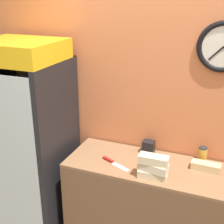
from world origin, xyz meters
TOP-DOWN VIEW (x-y plane):
  - wall_back at (0.00, 1.18)m, footprint 5.20×0.10m
  - prep_counter at (0.00, 0.84)m, footprint 1.53×0.58m
  - beverage_cooler at (-1.23, 0.83)m, footprint 0.74×0.71m
  - sandwich_stack_bottom at (0.05, 0.64)m, footprint 0.24×0.10m
  - sandwich_stack_middle at (0.05, 0.64)m, footprint 0.25×0.12m
  - sandwich_stack_top at (0.05, 0.64)m, footprint 0.24×0.10m
  - sandwich_flat_left at (0.44, 0.94)m, footprint 0.25×0.10m
  - chefs_knife at (-0.35, 0.75)m, footprint 0.29×0.15m
  - condiment_jar at (0.39, 1.07)m, footprint 0.08×0.08m
  - napkin_dispenser at (-0.10, 1.05)m, footprint 0.11×0.09m

SIDE VIEW (x-z plane):
  - prep_counter at x=0.00m, z-range 0.00..0.88m
  - chefs_knife at x=-0.35m, z-range 0.88..0.90m
  - sandwich_flat_left at x=0.44m, z-range 0.88..0.95m
  - sandwich_stack_bottom at x=0.05m, z-range 0.88..0.95m
  - napkin_dispenser at x=-0.10m, z-range 0.88..1.00m
  - condiment_jar at x=0.39m, z-range 0.88..1.03m
  - sandwich_stack_middle at x=0.05m, z-range 0.95..1.02m
  - beverage_cooler at x=-1.23m, z-range 0.09..2.00m
  - sandwich_stack_top at x=0.05m, z-range 1.02..1.09m
  - wall_back at x=0.00m, z-range 0.01..2.71m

